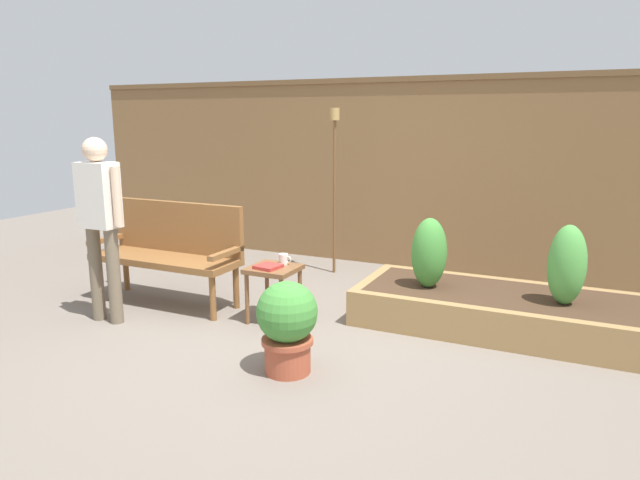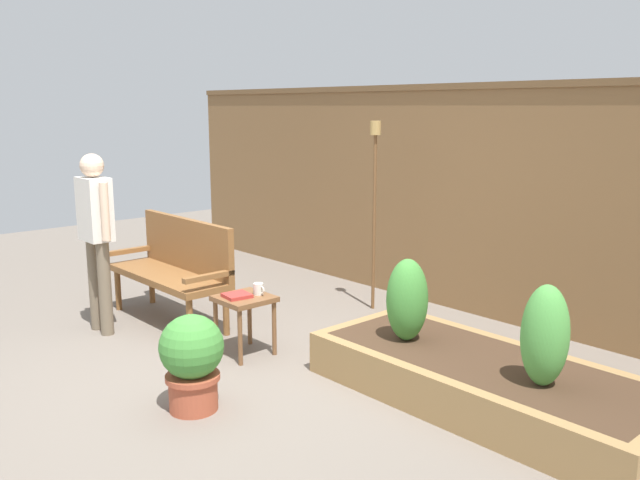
% 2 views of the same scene
% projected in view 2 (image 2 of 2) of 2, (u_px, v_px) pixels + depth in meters
% --- Properties ---
extents(ground_plane, '(14.00, 14.00, 0.00)m').
position_uv_depth(ground_plane, '(234.00, 375.00, 4.92)').
color(ground_plane, '#70665B').
extents(fence_back, '(8.40, 0.14, 2.16)m').
position_uv_depth(fence_back, '(455.00, 197.00, 6.41)').
color(fence_back, brown).
rests_on(fence_back, ground_plane).
extents(garden_bench, '(1.44, 0.48, 0.94)m').
position_uv_depth(garden_bench, '(177.00, 262.00, 6.11)').
color(garden_bench, brown).
rests_on(garden_bench, ground_plane).
extents(side_table, '(0.40, 0.40, 0.48)m').
position_uv_depth(side_table, '(245.00, 306.00, 5.27)').
color(side_table, brown).
rests_on(side_table, ground_plane).
extents(cup_on_table, '(0.12, 0.08, 0.09)m').
position_uv_depth(cup_on_table, '(259.00, 289.00, 5.29)').
color(cup_on_table, silver).
rests_on(cup_on_table, side_table).
extents(book_on_table, '(0.21, 0.22, 0.03)m').
position_uv_depth(book_on_table, '(237.00, 295.00, 5.22)').
color(book_on_table, '#B2332D').
rests_on(book_on_table, side_table).
extents(potted_boxwood, '(0.42, 0.42, 0.64)m').
position_uv_depth(potted_boxwood, '(192.00, 358.00, 4.30)').
color(potted_boxwood, '#A84C33').
rests_on(potted_boxwood, ground_plane).
extents(raised_planter_bed, '(2.40, 1.00, 0.30)m').
position_uv_depth(raised_planter_bed, '(485.00, 382.00, 4.43)').
color(raised_planter_bed, '#997547').
rests_on(raised_planter_bed, ground_plane).
extents(shrub_near_bench, '(0.30, 0.30, 0.60)m').
position_uv_depth(shrub_near_bench, '(407.00, 300.00, 4.74)').
color(shrub_near_bench, brown).
rests_on(shrub_near_bench, raised_planter_bed).
extents(shrub_far_corner, '(0.28, 0.28, 0.62)m').
position_uv_depth(shrub_far_corner, '(545.00, 336.00, 3.96)').
color(shrub_far_corner, brown).
rests_on(shrub_far_corner, raised_planter_bed).
extents(tiki_torch, '(0.10, 0.10, 1.81)m').
position_uv_depth(tiki_torch, '(375.00, 183.00, 6.31)').
color(tiki_torch, brown).
rests_on(tiki_torch, ground_plane).
extents(person_by_bench, '(0.47, 0.20, 1.56)m').
position_uv_depth(person_by_bench, '(96.00, 227.00, 5.70)').
color(person_by_bench, '#70604C').
rests_on(person_by_bench, ground_plane).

